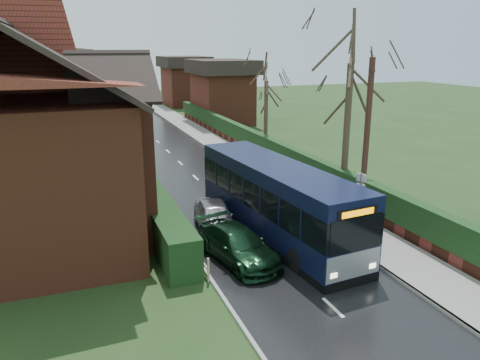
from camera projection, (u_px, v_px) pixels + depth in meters
name	position (u px, v px, depth m)	size (l,w,h in m)	color
ground	(258.00, 237.00, 20.03)	(140.00, 140.00, 0.00)	#2B411C
road	(196.00, 178.00, 29.01)	(6.00, 100.00, 0.02)	black
pavement	(259.00, 171.00, 30.44)	(2.50, 100.00, 0.14)	slate
kerb_right	(241.00, 172.00, 30.03)	(0.12, 100.00, 0.14)	gray
kerb_left	(146.00, 182.00, 27.96)	(0.12, 100.00, 0.10)	gray
front_hedge	(146.00, 196.00, 22.97)	(1.20, 16.00, 1.60)	black
picket_fence	(161.00, 201.00, 23.33)	(0.10, 16.00, 0.90)	#9B8869
right_wall_hedge	(281.00, 154.00, 30.71)	(0.60, 50.00, 1.80)	brown
brick_house	(30.00, 131.00, 20.13)	(9.30, 14.60, 10.30)	brown
bus	(277.00, 201.00, 19.84)	(3.32, 10.50, 3.14)	black
car_silver	(215.00, 216.00, 20.63)	(1.56, 3.88, 1.32)	#9F9EA3
car_green	(238.00, 245.00, 17.73)	(1.77, 4.37, 1.27)	black
car_distant	(122.00, 109.00, 55.63)	(1.26, 3.60, 1.19)	black
bus_stop_sign	(360.00, 195.00, 19.59)	(0.22, 0.42, 2.84)	slate
telegraph_pole	(366.00, 145.00, 20.18)	(0.47, 0.91, 7.46)	#311C15
tree_right_near	(352.00, 53.00, 22.53)	(4.69, 4.69, 10.13)	#3B3023
tree_right_far	(266.00, 75.00, 33.04)	(4.07, 4.07, 7.87)	#3C2C23
tree_house_side	(39.00, 41.00, 24.00)	(4.80, 4.80, 10.91)	#3A2D22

